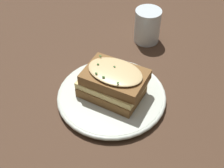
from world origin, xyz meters
name	(u,v)px	position (x,y,z in m)	size (l,w,h in m)	color
ground_plane	(108,96)	(0.00, 0.00, 0.00)	(2.40, 2.40, 0.00)	#473021
dinner_plate	(112,96)	(0.01, 0.00, 0.01)	(0.25, 0.25, 0.02)	silver
sandwich	(113,82)	(0.01, 0.00, 0.05)	(0.16, 0.14, 0.07)	brown
water_glass	(147,26)	(-0.10, 0.22, 0.05)	(0.07, 0.07, 0.09)	silver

